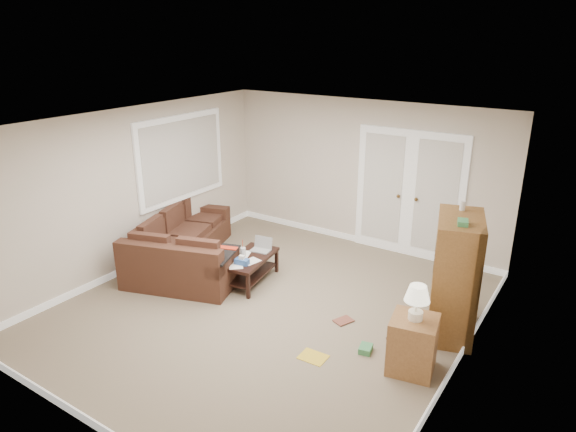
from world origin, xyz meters
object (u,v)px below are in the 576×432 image
Objects in this scene: sectional_sofa at (183,250)px; side_cabinet at (413,340)px; tv_armoire at (455,276)px; coffee_table at (251,268)px.

sectional_sofa is 3.98m from side_cabinet.
sectional_sofa is at bearing 170.52° from tv_armoire.
sectional_sofa is 1.21m from coffee_table.
tv_armoire is 1.56× the size of side_cabinet.
side_cabinet is at bearing -23.71° from coffee_table.
side_cabinet reaches higher than coffee_table.
coffee_table is at bearing 154.94° from side_cabinet.
side_cabinet is (3.95, -0.51, 0.08)m from sectional_sofa.
coffee_table is 1.03× the size of side_cabinet.
tv_armoire is (2.87, 0.29, 0.54)m from coffee_table.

